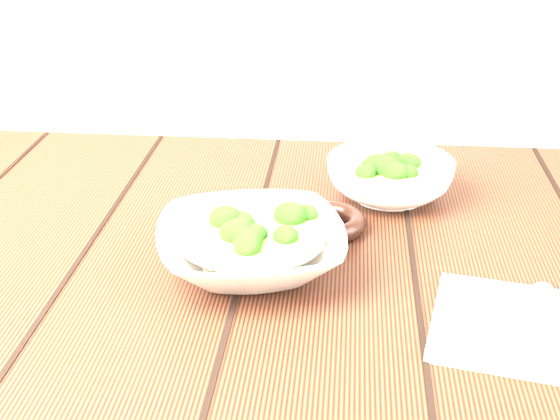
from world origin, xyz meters
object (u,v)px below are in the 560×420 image
Objects in this scene: table at (265,336)px; soup_bowl_front at (251,246)px; trivet at (328,222)px; napkin at (531,329)px; soup_bowl_back at (390,177)px.

table is 4.61× the size of soup_bowl_front.
soup_bowl_front is at bearing -129.81° from trivet.
soup_bowl_front is at bearing 171.49° from napkin.
soup_bowl_front reaches higher than table.
table is 0.17m from trivet.
trivet is at bearing 146.51° from napkin.
trivet is 0.49× the size of napkin.
napkin reaches higher than table.
table is at bearing -130.37° from soup_bowl_back.
soup_bowl_front reaches higher than trivet.
soup_bowl_front is 1.33× the size of napkin.
soup_bowl_front is 1.30× the size of soup_bowl_back.
table is at bearing -136.70° from trivet.
table is 12.35× the size of trivet.
soup_bowl_front reaches higher than napkin.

